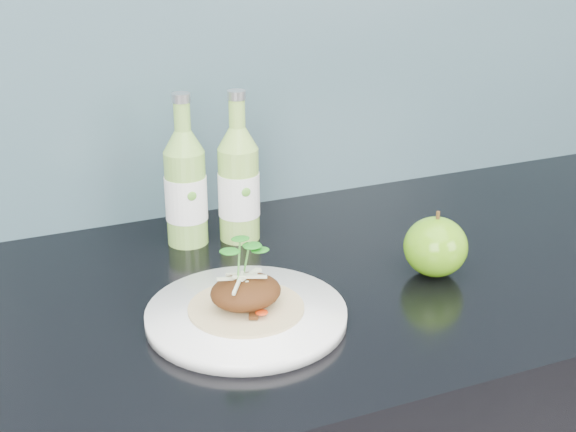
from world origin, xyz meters
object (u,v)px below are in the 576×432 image
cider_bottle_left (186,188)px  dinner_plate (246,315)px  cider_bottle_right (239,184)px  green_apple (436,247)px

cider_bottle_left → dinner_plate: bearing=-89.4°
cider_bottle_left → cider_bottle_right: 0.08m
green_apple → cider_bottle_right: bearing=132.1°
cider_bottle_left → green_apple: bearing=-39.0°
cider_bottle_right → cider_bottle_left: bearing=146.3°
cider_bottle_left → cider_bottle_right: same height
dinner_plate → cider_bottle_right: 0.26m
cider_bottle_left → cider_bottle_right: (0.07, -0.02, 0.00)m
green_apple → cider_bottle_right: cider_bottle_right is taller
green_apple → cider_bottle_right: 0.30m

